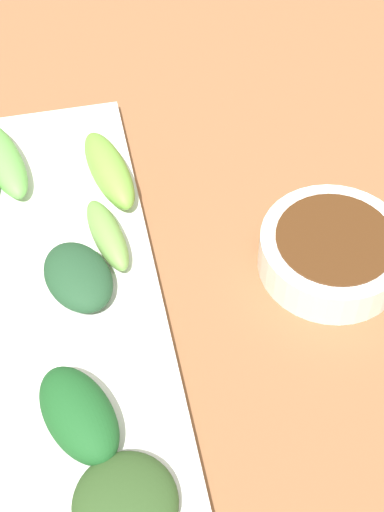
# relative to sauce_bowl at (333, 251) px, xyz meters

# --- Properties ---
(tabletop) EXTENTS (2.10, 2.10, 0.02)m
(tabletop) POSITION_rel_sauce_bowl_xyz_m (0.13, -0.03, -0.03)
(tabletop) COLOR brown
(tabletop) RESTS_ON ground
(sauce_bowl) EXTENTS (0.11, 0.11, 0.03)m
(sauce_bowl) POSITION_rel_sauce_bowl_xyz_m (0.00, 0.00, 0.00)
(sauce_bowl) COLOR white
(sauce_bowl) RESTS_ON tabletop
(serving_plate) EXTENTS (0.16, 0.38, 0.01)m
(serving_plate) POSITION_rel_sauce_bowl_xyz_m (0.21, -0.01, -0.01)
(serving_plate) COLOR white
(serving_plate) RESTS_ON tabletop
(broccoli_stalk_0) EXTENTS (0.05, 0.10, 0.02)m
(broccoli_stalk_0) POSITION_rel_sauce_bowl_xyz_m (0.23, -0.14, 0.01)
(broccoli_stalk_0) COLOR #64B24E
(broccoli_stalk_0) RESTS_ON serving_plate
(broccoli_leafy_1) EXTENTS (0.06, 0.08, 0.03)m
(broccoli_leafy_1) POSITION_rel_sauce_bowl_xyz_m (0.20, 0.10, 0.01)
(broccoli_leafy_1) COLOR #1B5424
(broccoli_leafy_1) RESTS_ON serving_plate
(broccoli_leafy_3) EXTENTS (0.06, 0.08, 0.02)m
(broccoli_leafy_3) POSITION_rel_sauce_bowl_xyz_m (0.19, -0.01, 0.01)
(broccoli_leafy_3) COLOR #22492C
(broccoli_leafy_3) RESTS_ON serving_plate
(broccoli_stalk_4) EXTENTS (0.05, 0.09, 0.03)m
(broccoli_stalk_4) POSITION_rel_sauce_bowl_xyz_m (0.15, -0.11, 0.01)
(broccoli_stalk_4) COLOR #71AE3E
(broccoli_stalk_4) RESTS_ON serving_plate
(broccoli_leafy_5) EXTENTS (0.08, 0.08, 0.02)m
(broccoli_leafy_5) POSITION_rel_sauce_bowl_xyz_m (0.18, 0.16, 0.01)
(broccoli_leafy_5) COLOR #2C4A21
(broccoli_leafy_5) RESTS_ON serving_plate
(broccoli_stalk_7) EXTENTS (0.04, 0.07, 0.02)m
(broccoli_stalk_7) POSITION_rel_sauce_bowl_xyz_m (0.16, -0.05, 0.01)
(broccoli_stalk_7) COLOR #6FA349
(broccoli_stalk_7) RESTS_ON serving_plate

